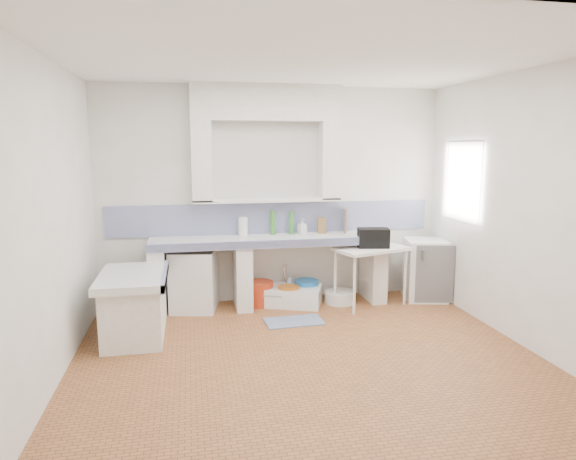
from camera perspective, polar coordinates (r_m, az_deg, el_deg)
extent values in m
plane|color=#9F5F33|center=(5.09, 2.23, -14.18)|extent=(4.50, 4.50, 0.00)
plane|color=white|center=(4.72, 2.46, 18.71)|extent=(4.50, 4.50, 0.00)
plane|color=white|center=(6.65, -1.66, 3.94)|extent=(4.50, 0.00, 4.50)
plane|color=white|center=(2.83, 11.76, -3.83)|extent=(4.50, 0.00, 4.50)
plane|color=white|center=(4.73, -25.26, 0.77)|extent=(0.00, 4.50, 4.50)
plane|color=white|center=(5.66, 25.09, 2.08)|extent=(0.00, 4.50, 4.50)
cube|color=white|center=(6.51, -2.42, 14.17)|extent=(1.90, 0.25, 0.45)
cube|color=#3C2713|center=(6.74, 20.43, 5.13)|extent=(0.35, 0.86, 1.06)
cube|color=white|center=(6.65, 19.54, 8.41)|extent=(0.01, 0.84, 0.24)
cube|color=white|center=(6.42, -2.07, -1.13)|extent=(3.00, 0.60, 0.08)
cube|color=navy|center=(6.15, -1.67, -1.60)|extent=(3.00, 0.04, 0.10)
cube|color=white|center=(6.46, -14.47, -5.46)|extent=(0.20, 0.55, 0.82)
cube|color=white|center=(6.47, -5.12, -5.15)|extent=(0.20, 0.55, 0.82)
cube|color=white|center=(6.87, 9.59, -4.40)|extent=(0.20, 0.55, 0.82)
cube|color=white|center=(5.64, -17.07, -5.12)|extent=(0.70, 1.10, 0.08)
cube|color=white|center=(5.74, -16.90, -8.51)|extent=(0.60, 1.00, 0.62)
cube|color=navy|center=(5.61, -13.71, -5.04)|extent=(0.04, 1.10, 0.10)
cube|color=navy|center=(6.67, -1.62, 1.37)|extent=(4.27, 0.03, 0.40)
cube|color=white|center=(6.46, -10.55, -5.58)|extent=(0.63, 0.62, 0.76)
cube|color=white|center=(6.63, -0.13, -7.49)|extent=(0.99, 0.76, 0.21)
cube|color=white|center=(6.62, 9.26, -5.18)|extent=(1.03, 0.77, 0.04)
cube|color=white|center=(7.03, 15.24, -4.33)|extent=(0.62, 0.62, 0.81)
cylinder|color=red|center=(6.59, -3.16, -7.14)|extent=(0.36, 0.36, 0.31)
cylinder|color=#BF6418|center=(6.54, 0.07, -7.50)|extent=(0.35, 0.35, 0.26)
cylinder|color=blue|center=(6.71, 2.11, -6.92)|extent=(0.41, 0.41, 0.30)
cylinder|color=white|center=(6.74, 5.88, -7.52)|extent=(0.47, 0.47, 0.16)
cylinder|color=silver|center=(6.73, -2.21, -6.97)|extent=(0.09, 0.09, 0.27)
cylinder|color=silver|center=(6.77, 0.20, -6.65)|extent=(0.11, 0.11, 0.32)
cube|color=black|center=(6.52, 9.60, -0.88)|extent=(0.42, 0.29, 0.24)
cylinder|color=#327B2C|center=(6.54, -1.72, 0.84)|extent=(0.08, 0.08, 0.32)
cylinder|color=#327B2C|center=(6.59, 0.38, 0.84)|extent=(0.08, 0.08, 0.31)
cube|color=olive|center=(6.68, 3.81, 0.52)|extent=(0.11, 0.10, 0.21)
cube|color=olive|center=(6.77, 6.54, 1.09)|extent=(0.10, 0.23, 0.32)
cylinder|color=white|center=(6.50, -5.11, 0.40)|extent=(0.13, 0.13, 0.24)
imported|color=white|center=(6.63, 1.60, 0.42)|extent=(0.12, 0.12, 0.20)
cube|color=navy|center=(6.03, 0.69, -10.27)|extent=(0.69, 0.42, 0.01)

